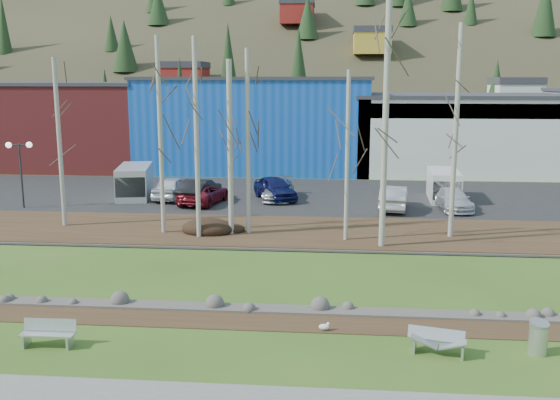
# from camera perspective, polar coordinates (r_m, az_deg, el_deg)

# --- Properties ---
(ground) EXTENTS (200.00, 200.00, 0.00)m
(ground) POSITION_cam_1_polar(r_m,az_deg,el_deg) (19.72, 1.20, -13.40)
(ground) COLOR #34581A
(ground) RESTS_ON ground
(dirt_strip) EXTENTS (80.00, 1.80, 0.03)m
(dirt_strip) POSITION_cam_1_polar(r_m,az_deg,el_deg) (21.64, 1.59, -11.07)
(dirt_strip) COLOR #382616
(dirt_strip) RESTS_ON ground
(near_bank_rocks) EXTENTS (80.00, 0.80, 0.50)m
(near_bank_rocks) POSITION_cam_1_polar(r_m,az_deg,el_deg) (22.57, 1.75, -10.15)
(near_bank_rocks) COLOR #47423D
(near_bank_rocks) RESTS_ON ground
(river) EXTENTS (80.00, 8.00, 0.90)m
(river) POSITION_cam_1_polar(r_m,az_deg,el_deg) (26.43, 2.27, -6.94)
(river) COLOR black
(river) RESTS_ON ground
(far_bank_rocks) EXTENTS (80.00, 0.80, 0.46)m
(far_bank_rocks) POSITION_cam_1_polar(r_m,az_deg,el_deg) (30.35, 2.66, -4.55)
(far_bank_rocks) COLOR #47423D
(far_bank_rocks) RESTS_ON ground
(far_bank) EXTENTS (80.00, 7.00, 0.15)m
(far_bank) POSITION_cam_1_polar(r_m,az_deg,el_deg) (33.42, 2.90, -2.96)
(far_bank) COLOR #382616
(far_bank) RESTS_ON ground
(parking_lot) EXTENTS (80.00, 14.00, 0.14)m
(parking_lot) POSITION_cam_1_polar(r_m,az_deg,el_deg) (43.68, 3.44, 0.37)
(parking_lot) COLOR black
(parking_lot) RESTS_ON ground
(building_brick) EXTENTS (16.32, 12.24, 7.80)m
(building_brick) POSITION_cam_1_polar(r_m,az_deg,el_deg) (62.38, -18.88, 6.56)
(building_brick) COLOR #9A3033
(building_brick) RESTS_ON ground
(building_blue) EXTENTS (20.40, 12.24, 8.30)m
(building_blue) POSITION_cam_1_polar(r_m,az_deg,el_deg) (57.50, -2.13, 7.06)
(building_blue) COLOR #0D49AD
(building_blue) RESTS_ON ground
(building_white) EXTENTS (18.36, 12.24, 6.80)m
(building_white) POSITION_cam_1_polar(r_m,az_deg,el_deg) (58.10, 15.88, 5.96)
(building_white) COLOR silver
(building_white) RESTS_ON ground
(hillside) EXTENTS (160.00, 72.00, 35.00)m
(hillside) POSITION_cam_1_polar(r_m,az_deg,el_deg) (102.34, 4.58, 16.27)
(hillside) COLOR #2E2A1A
(hillside) RESTS_ON ground
(bench_intact) EXTENTS (1.68, 0.54, 0.83)m
(bench_intact) POSITION_cam_1_polar(r_m,az_deg,el_deg) (20.98, -20.40, -11.34)
(bench_intact) COLOR silver
(bench_intact) RESTS_ON ground
(bench_damaged) EXTENTS (1.75, 0.91, 0.75)m
(bench_damaged) POSITION_cam_1_polar(r_m,az_deg,el_deg) (19.81, 14.24, -12.45)
(bench_damaged) COLOR silver
(bench_damaged) RESTS_ON ground
(litter_bin) EXTENTS (0.71, 0.71, 0.95)m
(litter_bin) POSITION_cam_1_polar(r_m,az_deg,el_deg) (20.68, 22.53, -11.66)
(litter_bin) COLOR silver
(litter_bin) RESTS_ON ground
(seagull) EXTENTS (0.40, 0.21, 0.30)m
(seagull) POSITION_cam_1_polar(r_m,az_deg,el_deg) (20.90, 4.08, -11.47)
(seagull) COLOR gold
(seagull) RESTS_ON ground
(dirt_mound) EXTENTS (2.79, 1.97, 0.55)m
(dirt_mound) POSITION_cam_1_polar(r_m,az_deg,el_deg) (33.22, -6.62, -2.49)
(dirt_mound) COLOR black
(dirt_mound) RESTS_ON far_bank
(birch_0) EXTENTS (0.24, 0.24, 9.12)m
(birch_0) POSITION_cam_1_polar(r_m,az_deg,el_deg) (35.92, -19.51, 4.91)
(birch_0) COLOR beige
(birch_0) RESTS_ON far_bank
(birch_1) EXTENTS (0.23, 0.23, 10.14)m
(birch_1) POSITION_cam_1_polar(r_m,az_deg,el_deg) (32.85, -10.88, 5.73)
(birch_1) COLOR beige
(birch_1) RESTS_ON far_bank
(birch_2) EXTENTS (0.24, 0.24, 10.05)m
(birch_2) POSITION_cam_1_polar(r_m,az_deg,el_deg) (31.61, -7.63, 5.54)
(birch_2) COLOR beige
(birch_2) RESTS_ON far_bank
(birch_3) EXTENTS (0.28, 0.28, 8.97)m
(birch_3) POSITION_cam_1_polar(r_m,az_deg,el_deg) (32.16, -4.58, 4.72)
(birch_3) COLOR beige
(birch_3) RESTS_ON far_bank
(birch_4) EXTENTS (0.23, 0.23, 9.52)m
(birch_4) POSITION_cam_1_polar(r_m,az_deg,el_deg) (32.25, -2.95, 5.26)
(birch_4) COLOR beige
(birch_4) RESTS_ON far_bank
(birch_5) EXTENTS (0.20, 0.20, 8.44)m
(birch_5) POSITION_cam_1_polar(r_m,az_deg,el_deg) (31.00, 6.17, 3.97)
(birch_5) COLOR beige
(birch_5) RESTS_ON far_bank
(birch_6) EXTENTS (0.29, 0.29, 11.93)m
(birch_6) POSITION_cam_1_polar(r_m,az_deg,el_deg) (29.87, 9.61, 6.98)
(birch_6) COLOR beige
(birch_6) RESTS_ON far_bank
(birch_7) EXTENTS (0.25, 0.25, 10.67)m
(birch_7) POSITION_cam_1_polar(r_m,az_deg,el_deg) (32.55, 15.77, 5.93)
(birch_7) COLOR beige
(birch_7) RESTS_ON far_bank
(street_lamp) EXTENTS (1.56, 0.61, 4.16)m
(street_lamp) POSITION_cam_1_polar(r_m,az_deg,el_deg) (42.08, -22.70, 3.72)
(street_lamp) COLOR #262628
(street_lamp) RESTS_ON parking_lot
(car_0) EXTENTS (2.06, 4.56, 1.52)m
(car_0) POSITION_cam_1_polar(r_m,az_deg,el_deg) (42.79, -9.83, 1.13)
(car_0) COLOR white
(car_0) RESTS_ON parking_lot
(car_1) EXTENTS (2.26, 4.89, 1.55)m
(car_1) POSITION_cam_1_polar(r_m,az_deg,el_deg) (41.29, -7.39, 0.86)
(car_1) COLOR black
(car_1) RESTS_ON parking_lot
(car_2) EXTENTS (3.00, 4.92, 1.28)m
(car_2) POSITION_cam_1_polar(r_m,az_deg,el_deg) (40.86, -6.97, 0.57)
(car_2) COLOR maroon
(car_2) RESTS_ON parking_lot
(car_3) EXTENTS (1.91, 4.55, 1.31)m
(car_3) POSITION_cam_1_polar(r_m,az_deg,el_deg) (41.97, -0.15, 0.95)
(car_3) COLOR #919298
(car_3) RESTS_ON parking_lot
(car_4) EXTENTS (3.64, 4.84, 1.54)m
(car_4) POSITION_cam_1_polar(r_m,az_deg,el_deg) (41.87, -0.46, 1.09)
(car_4) COLOR #13174B
(car_4) RESTS_ON parking_lot
(car_5) EXTENTS (2.17, 4.73, 1.50)m
(car_5) POSITION_cam_1_polar(r_m,az_deg,el_deg) (39.33, 10.34, 0.23)
(car_5) COLOR #B5B5B7
(car_5) RESTS_ON parking_lot
(car_6) EXTENTS (2.10, 4.50, 1.27)m
(car_6) POSITION_cam_1_polar(r_m,az_deg,el_deg) (40.19, 15.53, 0.06)
(car_6) COLOR silver
(car_6) RESTS_ON parking_lot
(van_white) EXTENTS (2.15, 4.62, 1.97)m
(van_white) POSITION_cam_1_polar(r_m,az_deg,el_deg) (43.01, 14.76, 1.28)
(van_white) COLOR white
(van_white) RESTS_ON parking_lot
(van_grey) EXTENTS (2.95, 5.20, 2.14)m
(van_grey) POSITION_cam_1_polar(r_m,az_deg,el_deg) (43.72, -13.17, 1.62)
(van_grey) COLOR #B4B6B9
(van_grey) RESTS_ON parking_lot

